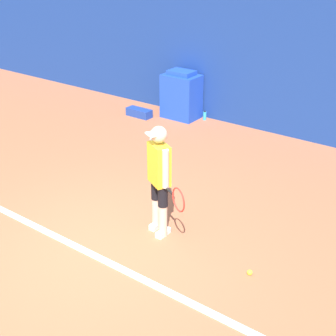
{
  "coord_description": "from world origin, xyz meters",
  "views": [
    {
      "loc": [
        3.78,
        -3.58,
        3.74
      ],
      "look_at": [
        0.37,
        1.07,
        0.93
      ],
      "focal_mm": 50.0,
      "sensor_mm": 36.0,
      "label": 1
    }
  ],
  "objects_px": {
    "covered_chair": "(181,95)",
    "water_bottle": "(205,116)",
    "tennis_ball": "(250,272)",
    "tennis_player": "(160,176)",
    "equipment_bag": "(139,113)"
  },
  "relations": [
    {
      "from": "water_bottle",
      "to": "tennis_ball",
      "type": "bearing_deg",
      "value": -52.1
    },
    {
      "from": "tennis_ball",
      "to": "water_bottle",
      "type": "relative_size",
      "value": 0.32
    },
    {
      "from": "tennis_player",
      "to": "covered_chair",
      "type": "xyz_separation_m",
      "value": [
        -2.51,
        4.13,
        -0.35
      ]
    },
    {
      "from": "tennis_player",
      "to": "covered_chair",
      "type": "height_order",
      "value": "tennis_player"
    },
    {
      "from": "equipment_bag",
      "to": "water_bottle",
      "type": "bearing_deg",
      "value": 27.5
    },
    {
      "from": "water_bottle",
      "to": "covered_chair",
      "type": "bearing_deg",
      "value": -162.52
    },
    {
      "from": "tennis_ball",
      "to": "water_bottle",
      "type": "height_order",
      "value": "water_bottle"
    },
    {
      "from": "tennis_player",
      "to": "equipment_bag",
      "type": "xyz_separation_m",
      "value": [
        -3.33,
        3.59,
        -0.79
      ]
    },
    {
      "from": "tennis_ball",
      "to": "water_bottle",
      "type": "bearing_deg",
      "value": 127.9
    },
    {
      "from": "tennis_ball",
      "to": "covered_chair",
      "type": "distance_m",
      "value": 5.84
    },
    {
      "from": "covered_chair",
      "to": "equipment_bag",
      "type": "bearing_deg",
      "value": -146.75
    },
    {
      "from": "covered_chair",
      "to": "water_bottle",
      "type": "xyz_separation_m",
      "value": [
        0.54,
        0.17,
        -0.43
      ]
    },
    {
      "from": "tennis_player",
      "to": "tennis_ball",
      "type": "xyz_separation_m",
      "value": [
        1.47,
        -0.11,
        -0.85
      ]
    },
    {
      "from": "tennis_player",
      "to": "equipment_bag",
      "type": "height_order",
      "value": "tennis_player"
    },
    {
      "from": "tennis_player",
      "to": "water_bottle",
      "type": "height_order",
      "value": "tennis_player"
    }
  ]
}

